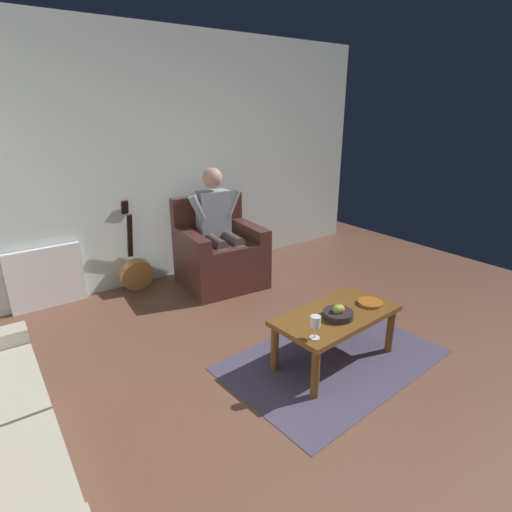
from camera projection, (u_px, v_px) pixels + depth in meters
ground_plane at (355, 413)px, 2.70m from camera, size 6.96×6.96×0.00m
wall_back at (155, 161)px, 4.45m from camera, size 5.83×0.06×2.68m
rug at (333, 359)px, 3.27m from camera, size 1.75×1.20×0.01m
armchair at (220, 255)px, 4.58m from camera, size 0.91×0.85×0.96m
person_seated at (219, 224)px, 4.46m from camera, size 0.62×0.61×1.28m
coffee_table at (336, 320)px, 3.15m from camera, size 1.02×0.56×0.42m
guitar at (136, 271)px, 4.46m from camera, size 0.36×0.27×0.97m
radiator at (46, 278)px, 4.05m from camera, size 0.69×0.06×0.61m
wine_glass_near at (315, 323)px, 2.75m from camera, size 0.07×0.07×0.17m
fruit_bowl at (338, 313)px, 3.05m from camera, size 0.23×0.23×0.11m
decorative_dish at (370, 303)px, 3.26m from camera, size 0.20×0.20×0.02m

